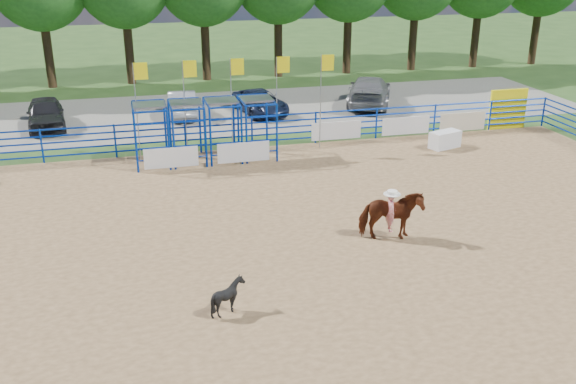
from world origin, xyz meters
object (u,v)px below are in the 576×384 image
object	(u,v)px
car_b	(182,103)
car_c	(260,102)
calf	(228,296)
car_a	(46,113)
announcer_table	(445,140)
car_d	(369,91)
horse_and_rider	(391,214)

from	to	relation	value
car_b	car_c	distance (m)	4.21
calf	car_a	xyz separation A→B (m)	(-6.13, 19.44, 0.27)
car_c	car_b	bearing A→B (deg)	161.66
calf	car_b	world-z (taller)	car_b
car_a	car_c	bearing A→B (deg)	-5.28
car_c	car_a	bearing A→B (deg)	170.67
announcer_table	car_c	size ratio (longest dim) A/B	0.32
announcer_table	car_d	bearing A→B (deg)	92.75
calf	car_a	distance (m)	20.39
calf	car_b	size ratio (longest dim) A/B	0.23
announcer_table	car_a	size ratio (longest dim) A/B	0.33
horse_and_rider	calf	bearing A→B (deg)	-151.74
calf	horse_and_rider	bearing A→B (deg)	-48.45
calf	car_d	bearing A→B (deg)	-16.29
calf	car_c	distance (m)	20.28
calf	car_d	world-z (taller)	car_d
car_c	car_d	bearing A→B (deg)	-7.73
calf	car_b	xyz separation A→B (m)	(0.74, 20.25, 0.20)
car_a	car_d	size ratio (longest dim) A/B	0.77
horse_and_rider	car_c	bearing A→B (deg)	92.40
car_d	calf	bearing A→B (deg)	84.52
car_a	car_d	bearing A→B (deg)	-4.69
horse_and_rider	car_c	world-z (taller)	horse_and_rider
car_b	car_d	xyz separation A→B (m)	(10.61, -0.26, 0.14)
calf	car_c	size ratio (longest dim) A/B	0.21
announcer_table	car_d	world-z (taller)	car_d
car_c	car_d	xyz separation A→B (m)	(6.44, 0.32, 0.20)
car_a	car_d	distance (m)	17.49
announcer_table	car_c	distance (m)	10.73
car_a	car_b	xyz separation A→B (m)	(6.87, 0.80, -0.06)
car_d	horse_and_rider	bearing A→B (deg)	95.40
car_a	car_d	xyz separation A→B (m)	(17.48, 0.55, 0.07)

